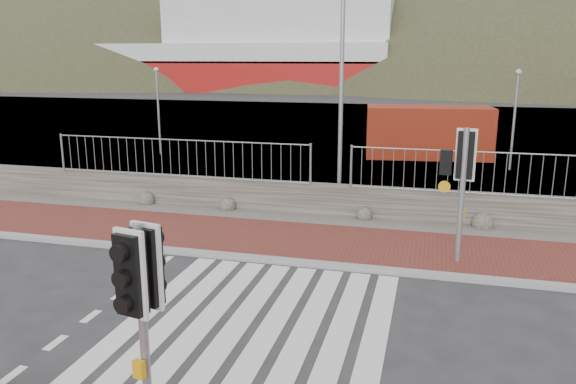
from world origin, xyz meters
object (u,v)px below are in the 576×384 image
(traffic_signal_near, at_px, (141,288))
(traffic_signal_far, at_px, (462,166))
(streetlight, at_px, (346,72))
(shipping_container, at_px, (428,132))
(ferry, at_px, (236,51))

(traffic_signal_near, distance_m, traffic_signal_far, 8.21)
(traffic_signal_near, relative_size, streetlight, 0.38)
(traffic_signal_far, bearing_deg, shipping_container, -77.28)
(traffic_signal_far, bearing_deg, traffic_signal_near, 71.50)
(ferry, distance_m, streetlight, 64.78)
(traffic_signal_near, distance_m, shipping_container, 21.76)
(traffic_signal_far, relative_size, shipping_container, 0.55)
(ferry, distance_m, traffic_signal_near, 75.33)
(ferry, xyz_separation_m, streetlight, (24.89, -59.80, -1.18))
(traffic_signal_near, height_order, traffic_signal_far, traffic_signal_far)
(traffic_signal_far, distance_m, shipping_container, 14.35)
(ferry, xyz_separation_m, shipping_container, (27.23, -49.65, -4.18))
(ferry, distance_m, shipping_container, 56.79)
(traffic_signal_near, distance_m, streetlight, 11.62)
(ferry, height_order, shipping_container, ferry)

